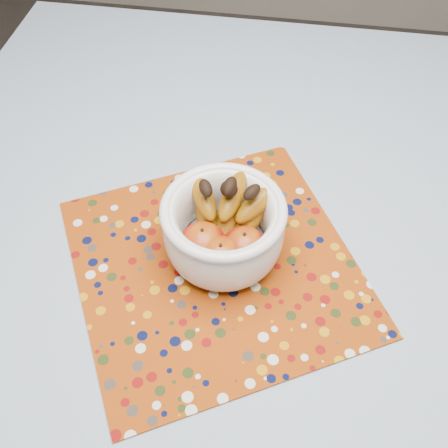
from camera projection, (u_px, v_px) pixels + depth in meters
The scene contains 4 objects.
table at pixel (257, 259), 0.96m from camera, with size 1.20×1.20×0.75m.
tablecloth at pixel (260, 232), 0.90m from camera, with size 1.32×1.32×0.01m, color slate.
placemat at pixel (215, 265), 0.85m from camera, with size 0.43×0.43×0.00m, color #853107.
fruit_bowl at pixel (225, 225), 0.81m from camera, with size 0.20×0.19×0.15m.
Camera 1 is at (0.03, -0.55, 1.47)m, focal length 42.00 mm.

